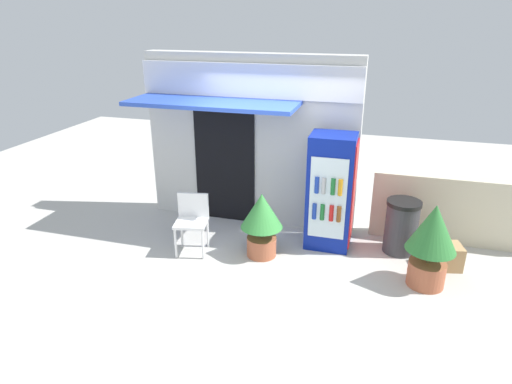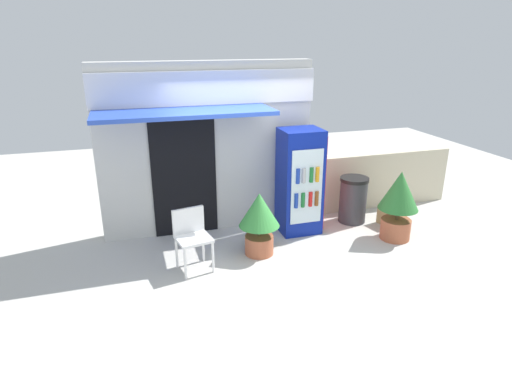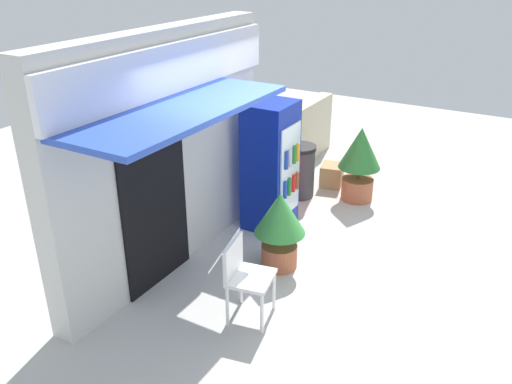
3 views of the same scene
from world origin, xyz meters
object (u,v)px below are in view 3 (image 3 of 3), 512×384
Objects in this scene: potted_plant_near_shop at (280,223)px; potted_plant_curbside at (360,158)px; drink_cooler at (271,166)px; plastic_chair at (244,273)px; cardboard_box at (332,175)px; trash_bin at (299,171)px.

potted_plant_near_shop is 0.85× the size of potted_plant_curbside.
potted_plant_near_shop is at bearing -145.82° from drink_cooler.
potted_plant_curbside is (1.38, -0.76, -0.20)m from drink_cooler.
drink_cooler is 1.99× the size of plastic_chair.
trash_bin is at bearing 154.60° from cardboard_box.
potted_plant_near_shop is at bearing 176.27° from potted_plant_curbside.
plastic_chair is at bearing -164.64° from trash_bin.
potted_plant_curbside is at bearing -28.66° from drink_cooler.
cardboard_box is (0.30, 0.54, -0.50)m from potted_plant_curbside.
trash_bin is 0.73m from cardboard_box.
potted_plant_curbside is 1.40× the size of trash_bin.
plastic_chair is (-1.92, -0.74, -0.34)m from drink_cooler.
drink_cooler is 1.12m from potted_plant_near_shop.
potted_plant_near_shop is 2.49× the size of cardboard_box.
potted_plant_curbside is at bearing -0.32° from plastic_chair.
drink_cooler reaches higher than trash_bin.
potted_plant_near_shop is at bearing -171.36° from cardboard_box.
plastic_chair is 2.23× the size of cardboard_box.
cardboard_box is at bearing 8.24° from plastic_chair.
cardboard_box is at bearing 8.64° from potted_plant_near_shop.
drink_cooler is 2.14× the size of trash_bin.
trash_bin is (1.95, 0.69, -0.18)m from potted_plant_near_shop.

